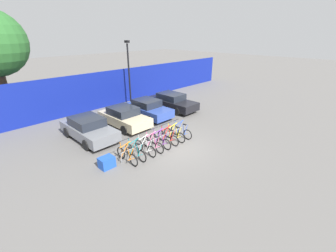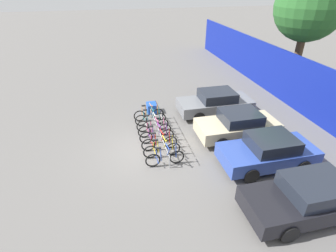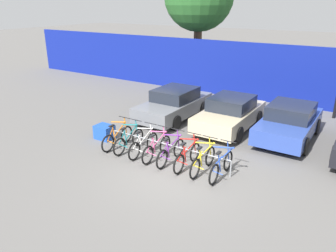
% 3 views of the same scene
% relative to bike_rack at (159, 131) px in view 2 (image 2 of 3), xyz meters
% --- Properties ---
extents(ground_plane, '(120.00, 120.00, 0.00)m').
position_rel_bike_rack_xyz_m(ground_plane, '(0.77, -0.68, -0.50)').
color(ground_plane, '#605E5B').
extents(hoarding_wall, '(36.00, 0.16, 3.08)m').
position_rel_bike_rack_xyz_m(hoarding_wall, '(0.77, 8.82, 1.04)').
color(hoarding_wall, navy).
rests_on(hoarding_wall, ground).
extents(bike_rack, '(4.71, 0.04, 0.57)m').
position_rel_bike_rack_xyz_m(bike_rack, '(0.00, 0.00, 0.00)').
color(bike_rack, gray).
rests_on(bike_rack, ground).
extents(bicycle_orange, '(0.68, 1.71, 1.05)m').
position_rel_bike_rack_xyz_m(bicycle_orange, '(-2.08, -0.15, -0.12)').
color(bicycle_orange, black).
rests_on(bicycle_orange, ground).
extents(bicycle_teal, '(0.68, 1.71, 1.05)m').
position_rel_bike_rack_xyz_m(bicycle_teal, '(-1.55, -0.15, -0.12)').
color(bicycle_teal, black).
rests_on(bicycle_teal, ground).
extents(bicycle_white, '(0.68, 1.71, 1.05)m').
position_rel_bike_rack_xyz_m(bicycle_white, '(-0.88, -0.15, -0.12)').
color(bicycle_white, black).
rests_on(bicycle_white, ground).
extents(bicycle_pink, '(0.68, 1.71, 1.05)m').
position_rel_bike_rack_xyz_m(bicycle_pink, '(-0.32, -0.15, -0.12)').
color(bicycle_pink, black).
rests_on(bicycle_pink, ground).
extents(bicycle_purple, '(0.68, 1.71, 1.05)m').
position_rel_bike_rack_xyz_m(bicycle_purple, '(0.25, -0.15, -0.12)').
color(bicycle_purple, black).
rests_on(bicycle_purple, ground).
extents(bicycle_red, '(0.68, 1.71, 1.05)m').
position_rel_bike_rack_xyz_m(bicycle_red, '(0.89, -0.15, -0.12)').
color(bicycle_red, black).
rests_on(bicycle_red, ground).
extents(bicycle_yellow, '(0.68, 1.71, 1.05)m').
position_rel_bike_rack_xyz_m(bicycle_yellow, '(1.45, -0.15, -0.12)').
color(bicycle_yellow, black).
rests_on(bicycle_yellow, ground).
extents(bicycle_blue, '(0.68, 1.71, 1.05)m').
position_rel_bike_rack_xyz_m(bicycle_blue, '(2.08, -0.15, -0.12)').
color(bicycle_blue, black).
rests_on(bicycle_blue, ground).
extents(car_grey, '(1.91, 4.27, 1.40)m').
position_rel_bike_rack_xyz_m(car_grey, '(-2.04, 3.78, 0.19)').
color(car_grey, slate).
rests_on(car_grey, ground).
extents(car_beige, '(1.91, 4.00, 1.40)m').
position_rel_bike_rack_xyz_m(car_beige, '(0.67, 3.87, 0.19)').
color(car_beige, '#C1B28E').
rests_on(car_beige, ground).
extents(car_blue, '(1.91, 4.02, 1.40)m').
position_rel_bike_rack_xyz_m(car_blue, '(3.04, 4.11, 0.19)').
color(car_blue, '#2D479E').
rests_on(car_blue, ground).
extents(car_black, '(1.91, 4.53, 1.40)m').
position_rel_bike_rack_xyz_m(car_black, '(5.74, 4.06, 0.19)').
color(car_black, black).
rests_on(car_black, ground).
extents(cargo_crate, '(0.70, 0.56, 0.55)m').
position_rel_bike_rack_xyz_m(cargo_crate, '(-3.06, 0.19, -0.22)').
color(cargo_crate, blue).
rests_on(cargo_crate, ground).
extents(tree_behind_hoarding, '(4.32, 4.32, 7.63)m').
position_rel_bike_rack_xyz_m(tree_behind_hoarding, '(-4.52, 10.62, 4.93)').
color(tree_behind_hoarding, brown).
rests_on(tree_behind_hoarding, ground).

